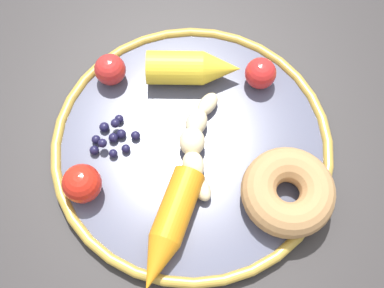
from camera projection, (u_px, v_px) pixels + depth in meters
The scene contains 11 objects.
ground_plane at pixel (185, 253), 1.32m from camera, with size 6.00×6.00×0.00m, color #413843.
dining_table at pixel (179, 151), 0.71m from camera, with size 1.18×0.78×0.77m.
plate at pixel (192, 145), 0.60m from camera, with size 0.33×0.33×0.02m.
banana at pixel (197, 143), 0.58m from camera, with size 0.08×0.13×0.03m.
carrot_orange at pixel (169, 229), 0.54m from camera, with size 0.07×0.14×0.04m.
carrot_yellow at pixel (194, 68), 0.61m from camera, with size 0.12×0.10×0.04m.
donut at pixel (288, 192), 0.55m from camera, with size 0.10×0.10×0.04m, color #B3824F.
blueberry_pile at pixel (113, 137), 0.59m from camera, with size 0.05×0.06×0.02m.
tomato_near at pixel (82, 184), 0.55m from camera, with size 0.04×0.04×0.04m, color red.
tomato_mid at pixel (108, 72), 0.61m from camera, with size 0.04×0.04×0.04m, color red.
tomato_far at pixel (261, 73), 0.61m from camera, with size 0.04×0.04×0.04m, color red.
Camera 1 is at (-0.17, 0.23, 1.32)m, focal length 47.20 mm.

